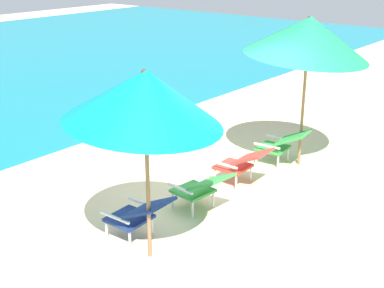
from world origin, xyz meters
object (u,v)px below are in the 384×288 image
lounge_chair_near_left (201,187)px  lounge_chair_far_left (139,213)px  beach_umbrella_left (145,97)px  beach_umbrella_right (308,37)px  lounge_chair_near_right (242,162)px  lounge_chair_far_right (282,143)px

lounge_chair_near_left → lounge_chair_far_left: bearing=174.0°
beach_umbrella_left → beach_umbrella_right: size_ratio=0.95×
lounge_chair_near_right → lounge_chair_far_right: size_ratio=0.96×
lounge_chair_far_left → lounge_chair_near_right: size_ratio=1.01×
lounge_chair_near_right → beach_umbrella_left: size_ratio=0.35×
lounge_chair_far_right → beach_umbrella_right: bearing=-48.5°
lounge_chair_near_left → beach_umbrella_right: (2.53, -0.23, 1.87)m
lounge_chair_near_right → beach_umbrella_left: bearing=-172.9°
lounge_chair_near_left → lounge_chair_far_right: (2.32, 0.01, 0.00)m
lounge_chair_near_left → lounge_chair_far_right: same height
beach_umbrella_right → beach_umbrella_left: bearing=-179.8°
lounge_chair_far_left → lounge_chair_near_left: bearing=-6.0°
lounge_chair_far_right → beach_umbrella_left: beach_umbrella_left is taller
lounge_chair_far_right → beach_umbrella_right: beach_umbrella_right is taller
lounge_chair_far_left → beach_umbrella_right: bearing=-5.4°
lounge_chair_near_left → lounge_chair_near_right: same height
lounge_chair_far_left → beach_umbrella_right: beach_umbrella_right is taller
beach_umbrella_right → lounge_chair_far_right: bearing=131.5°
lounge_chair_far_right → beach_umbrella_right: 1.90m
lounge_chair_near_right → lounge_chair_far_right: bearing=-2.8°
lounge_chair_near_left → lounge_chair_near_right: bearing=3.5°
beach_umbrella_right → lounge_chair_near_left: bearing=174.9°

